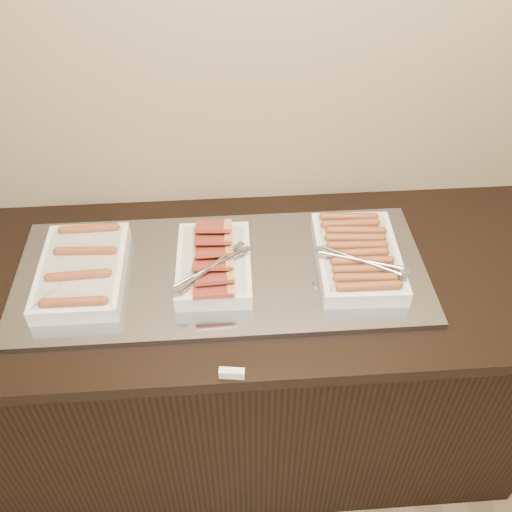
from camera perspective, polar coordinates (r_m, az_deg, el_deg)
The scene contains 6 objects.
counter at distance 2.03m, azimuth -2.70°, elevation -10.80°, with size 2.06×0.76×0.90m.
warming_tray at distance 1.68m, azimuth -3.43°, elevation -1.65°, with size 1.20×0.50×0.02m, color #9699A3.
dish_left at distance 1.71m, azimuth -16.98°, elevation -1.36°, with size 0.24×0.36×0.07m.
dish_center at distance 1.65m, azimuth -4.27°, elevation -0.76°, with size 0.24×0.34×0.09m.
dish_right at distance 1.69m, azimuth 10.15°, elevation 0.01°, with size 0.27×0.37×0.08m.
label_holder at distance 1.45m, azimuth -2.43°, elevation -11.64°, with size 0.06×0.02×0.03m, color silver.
Camera 1 is at (0.01, 0.94, 2.10)m, focal length 40.00 mm.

